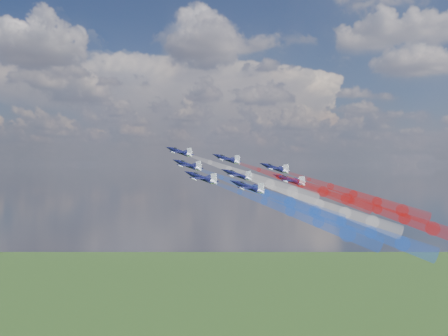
# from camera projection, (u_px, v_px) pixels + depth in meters

# --- Properties ---
(jet_lead) EXTENTS (15.85, 14.45, 7.10)m
(jet_lead) POSITION_uv_depth(u_px,v_px,m) (180.00, 152.00, 180.10)
(jet_lead) COLOR black
(trail_lead) EXTENTS (44.54, 23.57, 17.26)m
(trail_lead) POSITION_uv_depth(u_px,v_px,m) (249.00, 176.00, 163.94)
(trail_lead) COLOR white
(jet_inner_left) EXTENTS (15.85, 14.45, 7.10)m
(jet_inner_left) POSITION_uv_depth(u_px,v_px,m) (188.00, 165.00, 164.06)
(jet_inner_left) COLOR black
(trail_inner_left) EXTENTS (44.54, 23.57, 17.26)m
(trail_inner_left) POSITION_uv_depth(u_px,v_px,m) (265.00, 193.00, 147.90)
(trail_inner_left) COLOR blue
(jet_inner_right) EXTENTS (15.85, 14.45, 7.10)m
(jet_inner_right) POSITION_uv_depth(u_px,v_px,m) (227.00, 159.00, 180.90)
(jet_inner_right) COLOR black
(trail_inner_right) EXTENTS (44.54, 23.57, 17.26)m
(trail_inner_right) POSITION_uv_depth(u_px,v_px,m) (300.00, 184.00, 164.74)
(trail_inner_right) COLOR red
(jet_outer_left) EXTENTS (15.85, 14.45, 7.10)m
(jet_outer_left) POSITION_uv_depth(u_px,v_px,m) (202.00, 178.00, 147.81)
(jet_outer_left) COLOR black
(trail_outer_left) EXTENTS (44.54, 23.57, 17.26)m
(trail_outer_left) POSITION_uv_depth(u_px,v_px,m) (290.00, 211.00, 131.66)
(trail_outer_left) COLOR blue
(jet_center_third) EXTENTS (15.85, 14.45, 7.10)m
(jet_center_third) POSITION_uv_depth(u_px,v_px,m) (237.00, 175.00, 165.38)
(jet_center_third) COLOR black
(trail_center_third) EXTENTS (44.54, 23.57, 17.26)m
(trail_center_third) POSITION_uv_depth(u_px,v_px,m) (320.00, 204.00, 149.22)
(trail_center_third) COLOR white
(jet_outer_right) EXTENTS (15.85, 14.45, 7.10)m
(jet_outer_right) POSITION_uv_depth(u_px,v_px,m) (275.00, 168.00, 181.05)
(jet_outer_right) COLOR black
(trail_outer_right) EXTENTS (44.54, 23.57, 17.26)m
(trail_outer_right) POSITION_uv_depth(u_px,v_px,m) (353.00, 194.00, 164.89)
(trail_outer_right) COLOR red
(jet_rear_left) EXTENTS (15.85, 14.45, 7.10)m
(jet_rear_left) POSITION_uv_depth(u_px,v_px,m) (248.00, 187.00, 149.11)
(jet_rear_left) COLOR black
(trail_rear_left) EXTENTS (44.54, 23.57, 17.26)m
(trail_rear_left) POSITION_uv_depth(u_px,v_px,m) (342.00, 221.00, 132.96)
(trail_rear_left) COLOR blue
(jet_rear_right) EXTENTS (15.85, 14.45, 7.10)m
(jet_rear_right) POSITION_uv_depth(u_px,v_px,m) (290.00, 180.00, 166.49)
(jet_rear_right) COLOR black
(trail_rear_right) EXTENTS (44.54, 23.57, 17.26)m
(trail_rear_right) POSITION_uv_depth(u_px,v_px,m) (377.00, 210.00, 150.33)
(trail_rear_right) COLOR red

